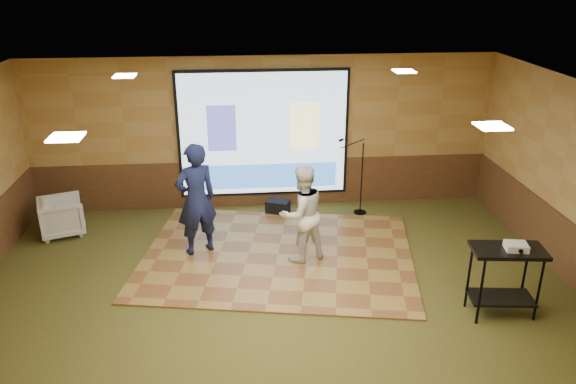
{
  "coord_description": "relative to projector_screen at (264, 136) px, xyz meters",
  "views": [
    {
      "loc": [
        -0.5,
        -7.05,
        4.57
      ],
      "look_at": [
        0.24,
        0.93,
        1.3
      ],
      "focal_mm": 35.0,
      "sensor_mm": 36.0,
      "label": 1
    }
  ],
  "objects": [
    {
      "name": "player_left",
      "position": [
        -1.22,
        -1.92,
        -0.49
      ],
      "size": [
        0.83,
        0.71,
        1.91
      ],
      "primitive_type": "imported",
      "rotation": [
        0.0,
        0.0,
        3.59
      ],
      "color": "#151C42",
      "rests_on": "dance_floor"
    },
    {
      "name": "dance_floor",
      "position": [
        0.11,
        -2.15,
        -1.46
      ],
      "size": [
        5.01,
        4.15,
        0.03
      ],
      "primitive_type": "cube",
      "rotation": [
        0.0,
        0.0,
        -0.18
      ],
      "color": "olive",
      "rests_on": "ground"
    },
    {
      "name": "mic_stand",
      "position": [
        1.8,
        -0.54,
        -0.98
      ],
      "size": [
        0.61,
        0.25,
        1.55
      ],
      "rotation": [
        0.0,
        0.0,
        -0.18
      ],
      "color": "black",
      "rests_on": "ground"
    },
    {
      "name": "player_right",
      "position": [
        0.48,
        -2.34,
        -0.63
      ],
      "size": [
        0.97,
        0.89,
        1.63
      ],
      "primitive_type": "imported",
      "rotation": [
        0.0,
        0.0,
        3.57
      ],
      "color": "silver",
      "rests_on": "dance_floor"
    },
    {
      "name": "projector",
      "position": [
        3.15,
        -4.15,
        -0.41
      ],
      "size": [
        0.32,
        0.28,
        0.09
      ],
      "primitive_type": "cube",
      "rotation": [
        0.0,
        0.0,
        -0.18
      ],
      "color": "white",
      "rests_on": "av_table"
    },
    {
      "name": "downlight_ne",
      "position": [
        2.2,
        -1.64,
        1.5
      ],
      "size": [
        0.32,
        0.32,
        0.02
      ],
      "primitive_type": "cube",
      "color": "#FFEABF",
      "rests_on": "room_shell"
    },
    {
      "name": "downlight_nw",
      "position": [
        -2.2,
        -1.64,
        1.5
      ],
      "size": [
        0.32,
        0.32,
        0.02
      ],
      "primitive_type": "cube",
      "color": "#FFEABF",
      "rests_on": "room_shell"
    },
    {
      "name": "projector_screen",
      "position": [
        0.0,
        0.0,
        0.0
      ],
      "size": [
        3.32,
        0.06,
        2.52
      ],
      "color": "black",
      "rests_on": "room_shell"
    },
    {
      "name": "room_shell",
      "position": [
        0.0,
        -3.44,
        0.62
      ],
      "size": [
        9.04,
        7.04,
        3.02
      ],
      "color": "#AC8747",
      "rests_on": "ground"
    },
    {
      "name": "wainscot_right",
      "position": [
        4.48,
        -3.44,
        -1.0
      ],
      "size": [
        0.04,
        7.0,
        0.95
      ],
      "primitive_type": "cube",
      "color": "#482A18",
      "rests_on": "ground"
    },
    {
      "name": "wainscot_back",
      "position": [
        0.0,
        0.04,
        -1.0
      ],
      "size": [
        9.0,
        0.04,
        0.95
      ],
      "primitive_type": "cube",
      "color": "#482A18",
      "rests_on": "ground"
    },
    {
      "name": "banquet_chair",
      "position": [
        -3.71,
        -0.95,
        -1.13
      ],
      "size": [
        0.95,
        0.94,
        0.68
      ],
      "primitive_type": "imported",
      "rotation": [
        0.0,
        0.0,
        1.9
      ],
      "color": "gray",
      "rests_on": "ground"
    },
    {
      "name": "av_table",
      "position": [
        3.08,
        -4.11,
        -0.75
      ],
      "size": [
        0.97,
        0.51,
        1.02
      ],
      "rotation": [
        0.0,
        0.0,
        -0.12
      ],
      "color": "black",
      "rests_on": "ground"
    },
    {
      "name": "downlight_se",
      "position": [
        2.2,
        -4.94,
        1.5
      ],
      "size": [
        0.32,
        0.32,
        0.02
      ],
      "primitive_type": "cube",
      "color": "#FFEABF",
      "rests_on": "room_shell"
    },
    {
      "name": "ground",
      "position": [
        0.0,
        -3.44,
        -1.47
      ],
      "size": [
        9.0,
        9.0,
        0.0
      ],
      "primitive_type": "plane",
      "color": "#2C3A1A",
      "rests_on": "ground"
    },
    {
      "name": "duffel_bag",
      "position": [
        0.24,
        -0.42,
        -1.34
      ],
      "size": [
        0.51,
        0.43,
        0.27
      ],
      "primitive_type": "cube",
      "rotation": [
        0.0,
        0.0,
        -0.38
      ],
      "color": "black",
      "rests_on": "ground"
    },
    {
      "name": "downlight_sw",
      "position": [
        -2.2,
        -4.94,
        1.5
      ],
      "size": [
        0.32,
        0.32,
        0.02
      ],
      "primitive_type": "cube",
      "color": "#FFEABF",
      "rests_on": "room_shell"
    }
  ]
}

